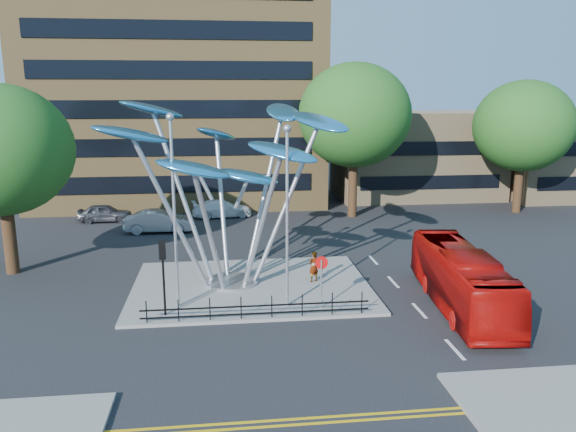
{
  "coord_description": "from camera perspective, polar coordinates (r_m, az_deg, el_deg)",
  "views": [
    {
      "loc": [
        -2.34,
        -21.31,
        9.81
      ],
      "look_at": [
        0.66,
        4.0,
        4.17
      ],
      "focal_mm": 35.0,
      "sensor_mm": 36.0,
      "label": 1
    }
  ],
  "objects": [
    {
      "name": "low_building_near",
      "position": [
        54.8,
        12.91,
        6.08
      ],
      "size": [
        15.0,
        8.0,
        8.0
      ],
      "primitive_type": "cube",
      "color": "tan",
      "rests_on": "ground"
    },
    {
      "name": "pedestrian",
      "position": [
        29.24,
        2.62,
        -5.16
      ],
      "size": [
        0.7,
        0.61,
        1.62
      ],
      "primitive_type": "imported",
      "rotation": [
        0.0,
        0.0,
        3.61
      ],
      "color": "gray",
      "rests_on": "traffic_island"
    },
    {
      "name": "street_lamp_left",
      "position": [
        25.3,
        -11.55,
        2.09
      ],
      "size": [
        0.36,
        0.36,
        8.8
      ],
      "color": "#9EA0A5",
      "rests_on": "traffic_island"
    },
    {
      "name": "double_yellow_far",
      "position": [
        18.08,
        1.89,
        -20.37
      ],
      "size": [
        40.0,
        0.12,
        0.01
      ],
      "primitive_type": "cube",
      "color": "gold",
      "rests_on": "ground"
    },
    {
      "name": "parked_car_left",
      "position": [
        45.5,
        -18.12,
        0.29
      ],
      "size": [
        4.07,
        1.69,
        1.38
      ],
      "primitive_type": "imported",
      "rotation": [
        0.0,
        0.0,
        1.59
      ],
      "color": "#3F4046",
      "rests_on": "ground"
    },
    {
      "name": "tree_left",
      "position": [
        33.55,
        -27.22,
        5.95
      ],
      "size": [
        7.6,
        7.6,
        10.32
      ],
      "color": "black",
      "rests_on": "ground"
    },
    {
      "name": "no_entry_sign_island",
      "position": [
        25.5,
        3.41,
        -5.81
      ],
      "size": [
        0.6,
        0.1,
        2.45
      ],
      "color": "#9EA0A5",
      "rests_on": "traffic_island"
    },
    {
      "name": "leaf_sculpture",
      "position": [
        28.15,
        -6.2,
        6.42
      ],
      "size": [
        12.72,
        9.54,
        9.51
      ],
      "color": "#9EA0A5",
      "rests_on": "traffic_island"
    },
    {
      "name": "traffic_island",
      "position": [
        29.02,
        -3.75,
        -7.14
      ],
      "size": [
        12.0,
        9.0,
        0.15
      ],
      "primitive_type": "cube",
      "color": "slate",
      "rests_on": "ground"
    },
    {
      "name": "low_building_far",
      "position": [
        59.31,
        26.45,
        5.07
      ],
      "size": [
        12.0,
        8.0,
        7.0
      ],
      "primitive_type": "cube",
      "color": "tan",
      "rests_on": "ground"
    },
    {
      "name": "traffic_light_island",
      "position": [
        25.02,
        -12.6,
        -4.55
      ],
      "size": [
        0.28,
        0.18,
        3.42
      ],
      "color": "black",
      "rests_on": "traffic_island"
    },
    {
      "name": "parked_car_mid",
      "position": [
        41.04,
        -13.0,
        -0.54
      ],
      "size": [
        4.8,
        1.69,
        1.58
      ],
      "primitive_type": "imported",
      "rotation": [
        0.0,
        0.0,
        1.57
      ],
      "color": "#999DA0",
      "rests_on": "ground"
    },
    {
      "name": "brick_tower",
      "position": [
        53.69,
        -11.17,
        17.8
      ],
      "size": [
        25.0,
        15.0,
        30.0
      ],
      "primitive_type": "cube",
      "color": "olive",
      "rests_on": "ground"
    },
    {
      "name": "street_lamp_right",
      "position": [
        24.93,
        -0.09,
        1.58
      ],
      "size": [
        0.36,
        0.36,
        8.3
      ],
      "color": "#9EA0A5",
      "rests_on": "traffic_island"
    },
    {
      "name": "double_yellow_near",
      "position": [
        18.33,
        1.74,
        -19.86
      ],
      "size": [
        40.0,
        0.12,
        0.01
      ],
      "primitive_type": "cube",
      "color": "gold",
      "rests_on": "ground"
    },
    {
      "name": "pedestrian_railing_front",
      "position": [
        24.84,
        -3.22,
        -9.42
      ],
      "size": [
        10.0,
        0.06,
        1.0
      ],
      "color": "black",
      "rests_on": "traffic_island"
    },
    {
      "name": "red_bus",
      "position": [
        27.26,
        17.15,
        -6.1
      ],
      "size": [
        3.36,
        10.12,
        2.77
      ],
      "primitive_type": "imported",
      "rotation": [
        0.0,
        0.0,
        -0.11
      ],
      "color": "#A90A07",
      "rests_on": "ground"
    },
    {
      "name": "ground",
      "position": [
        23.58,
        -0.45,
        -12.11
      ],
      "size": [
        120.0,
        120.0,
        0.0
      ],
      "primitive_type": "plane",
      "color": "black",
      "rests_on": "ground"
    },
    {
      "name": "parked_car_right",
      "position": [
        45.24,
        -6.72,
        0.76
      ],
      "size": [
        4.97,
        2.66,
        1.37
      ],
      "primitive_type": "imported",
      "rotation": [
        0.0,
        0.0,
        1.73
      ],
      "color": "white",
      "rests_on": "ground"
    },
    {
      "name": "tree_far",
      "position": [
        49.75,
        22.8,
        8.41
      ],
      "size": [
        8.0,
        8.0,
        10.81
      ],
      "color": "black",
      "rests_on": "ground"
    },
    {
      "name": "tree_right",
      "position": [
        44.56,
        6.77,
        10.12
      ],
      "size": [
        8.8,
        8.8,
        12.11
      ],
      "color": "black",
      "rests_on": "ground"
    }
  ]
}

